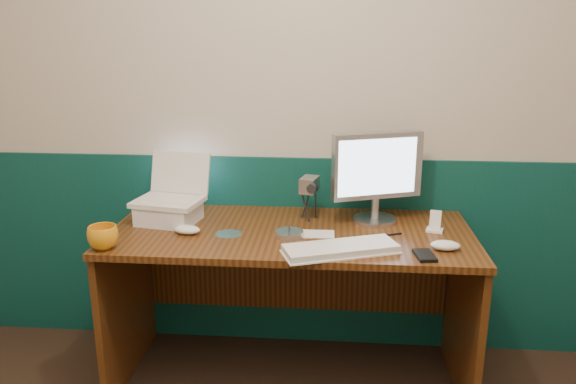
# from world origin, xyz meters

# --- Properties ---
(back_wall) EXTENTS (3.50, 0.04, 2.50)m
(back_wall) POSITION_xyz_m (0.00, 1.75, 1.25)
(back_wall) COLOR #B9AF9D
(back_wall) RESTS_ON ground
(wainscot) EXTENTS (3.48, 0.02, 1.00)m
(wainscot) POSITION_xyz_m (0.00, 1.74, 0.50)
(wainscot) COLOR #073031
(wainscot) RESTS_ON ground
(desk) EXTENTS (1.60, 0.70, 0.75)m
(desk) POSITION_xyz_m (-0.01, 1.38, 0.38)
(desk) COLOR #361E09
(desk) RESTS_ON ground
(laptop_riser) EXTENTS (0.29, 0.26, 0.09)m
(laptop_riser) POSITION_xyz_m (-0.58, 1.45, 0.79)
(laptop_riser) COLOR silver
(laptop_riser) RESTS_ON desk
(laptop) EXTENTS (0.33, 0.27, 0.24)m
(laptop) POSITION_xyz_m (-0.58, 1.45, 0.96)
(laptop) COLOR silver
(laptop) RESTS_ON laptop_riser
(monitor) EXTENTS (0.44, 0.26, 0.42)m
(monitor) POSITION_xyz_m (0.36, 1.54, 0.96)
(monitor) COLOR #A8A8AC
(monitor) RESTS_ON desk
(keyboard) EXTENTS (0.48, 0.30, 0.03)m
(keyboard) POSITION_xyz_m (0.20, 1.14, 0.76)
(keyboard) COLOR silver
(keyboard) RESTS_ON desk
(mouse_right) EXTENTS (0.12, 0.07, 0.04)m
(mouse_right) POSITION_xyz_m (0.63, 1.20, 0.77)
(mouse_right) COLOR white
(mouse_right) RESTS_ON desk
(mouse_left) EXTENTS (0.13, 0.08, 0.04)m
(mouse_left) POSITION_xyz_m (-0.46, 1.30, 0.77)
(mouse_left) COLOR white
(mouse_left) RESTS_ON desk
(mug) EXTENTS (0.15, 0.15, 0.10)m
(mug) POSITION_xyz_m (-0.75, 1.10, 0.80)
(mug) COLOR orange
(mug) RESTS_ON desk
(camcorder) EXTENTS (0.12, 0.14, 0.19)m
(camcorder) POSITION_xyz_m (0.06, 1.55, 0.85)
(camcorder) COLOR #B1B0B5
(camcorder) RESTS_ON desk
(cd_spindle) EXTENTS (0.12, 0.12, 0.03)m
(cd_spindle) POSITION_xyz_m (-0.01, 1.30, 0.76)
(cd_spindle) COLOR silver
(cd_spindle) RESTS_ON desk
(cd_loose_a) EXTENTS (0.12, 0.12, 0.00)m
(cd_loose_a) POSITION_xyz_m (-0.28, 1.31, 0.75)
(cd_loose_a) COLOR #B0B8C0
(cd_loose_a) RESTS_ON desk
(cd_loose_b) EXTENTS (0.12, 0.12, 0.00)m
(cd_loose_b) POSITION_xyz_m (0.10, 1.34, 0.75)
(cd_loose_b) COLOR silver
(cd_loose_b) RESTS_ON desk
(pen) EXTENTS (0.13, 0.06, 0.01)m
(pen) POSITION_xyz_m (0.41, 1.35, 0.75)
(pen) COLOR black
(pen) RESTS_ON desk
(papers) EXTENTS (0.15, 0.10, 0.00)m
(papers) POSITION_xyz_m (0.10, 1.34, 0.75)
(papers) COLOR silver
(papers) RESTS_ON desk
(dock) EXTENTS (0.08, 0.07, 0.01)m
(dock) POSITION_xyz_m (0.62, 1.42, 0.76)
(dock) COLOR white
(dock) RESTS_ON desk
(music_player) EXTENTS (0.05, 0.04, 0.08)m
(music_player) POSITION_xyz_m (0.62, 1.42, 0.81)
(music_player) COLOR white
(music_player) RESTS_ON dock
(pda) EXTENTS (0.09, 0.13, 0.01)m
(pda) POSITION_xyz_m (0.53, 1.12, 0.76)
(pda) COLOR black
(pda) RESTS_ON desk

